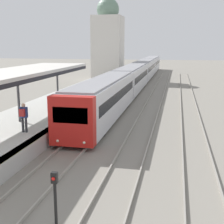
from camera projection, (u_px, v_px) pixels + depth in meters
platform_canopy at (18, 73)px, 19.42m from camera, size 4.00×16.66×3.27m
person_on_platform at (24, 115)px, 17.40m from camera, size 0.40×0.40×1.66m
train_near at (139, 73)px, 45.85m from camera, size 2.56×60.73×3.17m
signal_post_near at (55, 194)px, 9.81m from camera, size 0.20×0.21×1.89m
distant_domed_building at (108, 42)px, 51.33m from camera, size 4.71×4.71×13.15m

